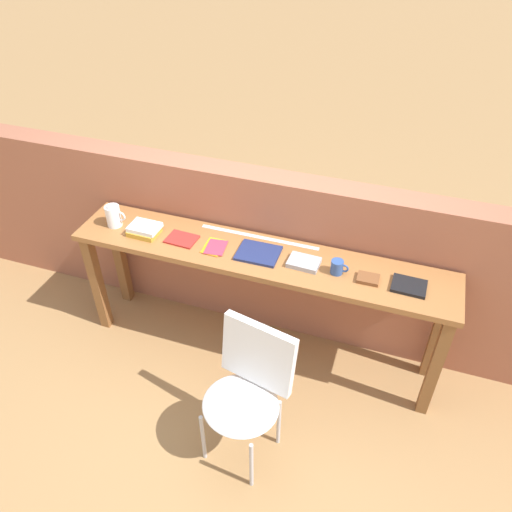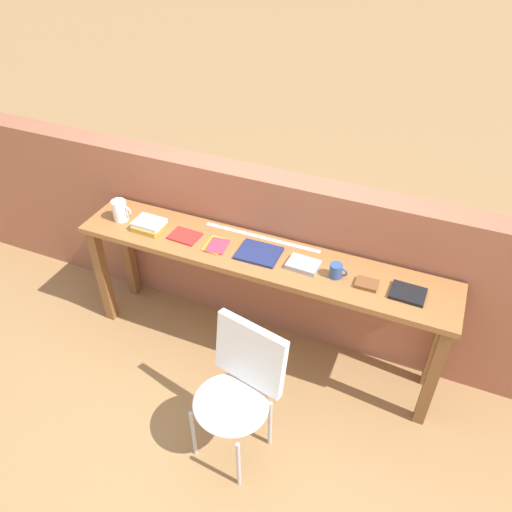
{
  "view_description": "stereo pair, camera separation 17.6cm",
  "coord_description": "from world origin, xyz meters",
  "px_view_note": "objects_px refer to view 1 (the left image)",
  "views": [
    {
      "loc": [
        0.79,
        -2.06,
        2.84
      ],
      "look_at": [
        0.0,
        0.25,
        0.9
      ],
      "focal_mm": 35.0,
      "sensor_mm": 36.0,
      "label": 1
    },
    {
      "loc": [
        0.96,
        -2.0,
        2.84
      ],
      "look_at": [
        0.0,
        0.25,
        0.9
      ],
      "focal_mm": 35.0,
      "sensor_mm": 36.0,
      "label": 2
    }
  ],
  "objects_px": {
    "magazine_cycling": "(182,239)",
    "pitcher_white": "(114,216)",
    "pamphlet_pile_colourful": "(215,247)",
    "book_repair_rightmost": "(409,286)",
    "book_open_centre": "(258,253)",
    "book_stack_leftmost": "(144,230)",
    "mug": "(337,267)",
    "chair_white_moulded": "(247,388)",
    "leather_journal_brown": "(368,279)"
  },
  "relations": [
    {
      "from": "book_repair_rightmost",
      "to": "mug",
      "type": "bearing_deg",
      "value": -177.5
    },
    {
      "from": "magazine_cycling",
      "to": "chair_white_moulded",
      "type": "bearing_deg",
      "value": -42.43
    },
    {
      "from": "pitcher_white",
      "to": "book_open_centre",
      "type": "relative_size",
      "value": 0.69
    },
    {
      "from": "book_stack_leftmost",
      "to": "magazine_cycling",
      "type": "relative_size",
      "value": 1.03
    },
    {
      "from": "pitcher_white",
      "to": "leather_journal_brown",
      "type": "relative_size",
      "value": 1.41
    },
    {
      "from": "pamphlet_pile_colourful",
      "to": "mug",
      "type": "bearing_deg",
      "value": 0.46
    },
    {
      "from": "book_stack_leftmost",
      "to": "pamphlet_pile_colourful",
      "type": "relative_size",
      "value": 1.1
    },
    {
      "from": "book_stack_leftmost",
      "to": "magazine_cycling",
      "type": "xyz_separation_m",
      "value": [
        0.26,
        0.02,
        -0.03
      ]
    },
    {
      "from": "pamphlet_pile_colourful",
      "to": "book_repair_rightmost",
      "type": "height_order",
      "value": "book_repair_rightmost"
    },
    {
      "from": "book_open_centre",
      "to": "mug",
      "type": "relative_size",
      "value": 2.41
    },
    {
      "from": "chair_white_moulded",
      "to": "mug",
      "type": "xyz_separation_m",
      "value": [
        0.32,
        0.73,
        0.4
      ]
    },
    {
      "from": "pitcher_white",
      "to": "magazine_cycling",
      "type": "distance_m",
      "value": 0.51
    },
    {
      "from": "book_open_centre",
      "to": "leather_journal_brown",
      "type": "height_order",
      "value": "leather_journal_brown"
    },
    {
      "from": "book_stack_leftmost",
      "to": "pamphlet_pile_colourful",
      "type": "bearing_deg",
      "value": 1.25
    },
    {
      "from": "pitcher_white",
      "to": "book_open_centre",
      "type": "bearing_deg",
      "value": 0.67
    },
    {
      "from": "mug",
      "to": "book_open_centre",
      "type": "bearing_deg",
      "value": 178.04
    },
    {
      "from": "pamphlet_pile_colourful",
      "to": "leather_journal_brown",
      "type": "height_order",
      "value": "leather_journal_brown"
    },
    {
      "from": "pamphlet_pile_colourful",
      "to": "mug",
      "type": "relative_size",
      "value": 1.68
    },
    {
      "from": "magazine_cycling",
      "to": "pitcher_white",
      "type": "bearing_deg",
      "value": -177.69
    },
    {
      "from": "magazine_cycling",
      "to": "book_open_centre",
      "type": "distance_m",
      "value": 0.53
    },
    {
      "from": "book_stack_leftmost",
      "to": "mug",
      "type": "bearing_deg",
      "value": 0.76
    },
    {
      "from": "leather_journal_brown",
      "to": "pamphlet_pile_colourful",
      "type": "bearing_deg",
      "value": 178.99
    },
    {
      "from": "book_repair_rightmost",
      "to": "pamphlet_pile_colourful",
      "type": "bearing_deg",
      "value": -177.81
    },
    {
      "from": "mug",
      "to": "book_repair_rightmost",
      "type": "height_order",
      "value": "mug"
    },
    {
      "from": "pitcher_white",
      "to": "book_open_centre",
      "type": "height_order",
      "value": "pitcher_white"
    },
    {
      "from": "pitcher_white",
      "to": "mug",
      "type": "xyz_separation_m",
      "value": [
        1.54,
        -0.01,
        -0.03
      ]
    },
    {
      "from": "book_stack_leftmost",
      "to": "book_repair_rightmost",
      "type": "bearing_deg",
      "value": 0.8
    },
    {
      "from": "pitcher_white",
      "to": "magazine_cycling",
      "type": "bearing_deg",
      "value": -0.73
    },
    {
      "from": "pamphlet_pile_colourful",
      "to": "leather_journal_brown",
      "type": "relative_size",
      "value": 1.42
    },
    {
      "from": "pitcher_white",
      "to": "mug",
      "type": "relative_size",
      "value": 1.67
    },
    {
      "from": "book_stack_leftmost",
      "to": "pamphlet_pile_colourful",
      "type": "height_order",
      "value": "book_stack_leftmost"
    },
    {
      "from": "book_stack_leftmost",
      "to": "magazine_cycling",
      "type": "bearing_deg",
      "value": 3.52
    },
    {
      "from": "pitcher_white",
      "to": "book_repair_rightmost",
      "type": "relative_size",
      "value": 0.92
    },
    {
      "from": "chair_white_moulded",
      "to": "leather_journal_brown",
      "type": "distance_m",
      "value": 0.95
    },
    {
      "from": "book_repair_rightmost",
      "to": "magazine_cycling",
      "type": "bearing_deg",
      "value": -178.12
    },
    {
      "from": "pamphlet_pile_colourful",
      "to": "book_open_centre",
      "type": "xyz_separation_m",
      "value": [
        0.29,
        0.02,
        0.0
      ]
    },
    {
      "from": "pamphlet_pile_colourful",
      "to": "book_repair_rightmost",
      "type": "distance_m",
      "value": 1.23
    },
    {
      "from": "chair_white_moulded",
      "to": "pitcher_white",
      "type": "xyz_separation_m",
      "value": [
        -1.22,
        0.73,
        0.43
      ]
    },
    {
      "from": "chair_white_moulded",
      "to": "book_stack_leftmost",
      "type": "relative_size",
      "value": 4.36
    },
    {
      "from": "chair_white_moulded",
      "to": "book_stack_leftmost",
      "type": "bearing_deg",
      "value": 144.06
    },
    {
      "from": "pitcher_white",
      "to": "pamphlet_pile_colourful",
      "type": "bearing_deg",
      "value": -0.91
    },
    {
      "from": "magazine_cycling",
      "to": "leather_journal_brown",
      "type": "height_order",
      "value": "leather_journal_brown"
    },
    {
      "from": "book_open_centre",
      "to": "mug",
      "type": "height_order",
      "value": "mug"
    },
    {
      "from": "leather_journal_brown",
      "to": "chair_white_moulded",
      "type": "bearing_deg",
      "value": -126.51
    },
    {
      "from": "chair_white_moulded",
      "to": "pitcher_white",
      "type": "relative_size",
      "value": 4.85
    },
    {
      "from": "chair_white_moulded",
      "to": "leather_journal_brown",
      "type": "height_order",
      "value": "leather_journal_brown"
    },
    {
      "from": "chair_white_moulded",
      "to": "pamphlet_pile_colourful",
      "type": "xyz_separation_m",
      "value": [
        -0.48,
        0.72,
        0.36
      ]
    },
    {
      "from": "book_stack_leftmost",
      "to": "book_open_centre",
      "type": "relative_size",
      "value": 0.77
    },
    {
      "from": "pamphlet_pile_colourful",
      "to": "book_repair_rightmost",
      "type": "xyz_separation_m",
      "value": [
        1.23,
        0.01,
        0.01
      ]
    },
    {
      "from": "chair_white_moulded",
      "to": "pitcher_white",
      "type": "bearing_deg",
      "value": 149.03
    }
  ]
}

